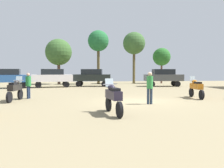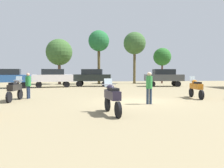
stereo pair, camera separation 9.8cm
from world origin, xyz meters
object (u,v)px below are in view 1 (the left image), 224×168
Objects in this scene: car_1 at (8,77)px; motorcycle_2 at (113,97)px; car_3 at (163,76)px; person_3 at (150,85)px; tree_4 at (162,57)px; person_2 at (28,84)px; tree_2 at (98,42)px; car_2 at (52,77)px; tree_1 at (59,52)px; car_4 at (92,76)px; tree_3 at (134,44)px; motorcycle_1 at (15,89)px; motorcycle_5 at (196,87)px.

motorcycle_2 is at bearing -159.26° from car_1.
car_3 is 2.53× the size of person_3.
person_2 is at bearing -130.67° from tree_4.
tree_4 is at bearing 5.36° from tree_2.
car_2 is (4.37, 0.93, 0.00)m from car_1.
tree_1 is 14.52m from tree_4.
tree_4 is at bearing 2.54° from tree_1.
tree_1 is (0.13, 16.39, 3.31)m from person_2.
car_4 is 6.55m from tree_2.
car_2 is at bearing -149.29° from tree_3.
tree_2 is (-7.22, 5.62, 4.59)m from car_3.
tree_3 reaches higher than car_1.
car_4 is 15.18m from person_3.
motorcycle_2 is 17.17m from car_2.
motorcycle_1 is 0.30× the size of tree_2.
car_3 is at bearing -100.08° from car_2.
motorcycle_1 is at bearing -170.11° from car_1.
tree_4 is at bearing -12.67° from car_3.
motorcycle_1 is at bearing -6.17° from person_2.
motorcycle_1 is 1.00× the size of motorcycle_5.
motorcycle_1 is 11.40m from car_1.
tree_2 is at bearing 110.82° from motorcycle_5.
motorcycle_2 is 0.44× the size of tree_4.
car_2 reaches higher than person_2.
motorcycle_5 is 18.71m from tree_2.
motorcycle_1 is 1.33× the size of person_2.
person_2 is (-4.82, 5.98, 0.25)m from motorcycle_2.
tree_1 reaches higher than car_1.
tree_1 is (-7.00, 19.72, 3.26)m from person_3.
car_4 is at bearing -86.62° from car_1.
tree_4 is (9.81, 23.02, 3.07)m from motorcycle_2.
car_4 is at bearing 176.33° from person_2.
motorcycle_1 is 0.31× the size of tree_3.
person_2 is at bearing -122.15° from tree_3.
car_2 is at bearing 96.51° from motorcycle_2.
car_2 is 1.01× the size of car_4.
tree_3 is at bearing 6.07° from tree_2.
motorcycle_5 is 0.50× the size of car_3.
tree_3 is (6.06, 5.10, 4.44)m from car_4.
person_3 is at bearing -163.22° from car_2.
motorcycle_2 is 23.13m from tree_1.
car_4 is (-6.49, 12.59, 0.46)m from motorcycle_5.
motorcycle_2 is 0.31× the size of tree_3.
person_2 is 7.87m from person_3.
tree_1 is at bearing -10.97° from car_2.
person_2 is 17.73m from tree_2.
car_3 is at bearing -112.85° from person_3.
motorcycle_5 is at bearing 102.15° from person_2.
car_2 is at bearing 93.66° from motorcycle_1.
car_3 reaches higher than person_3.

